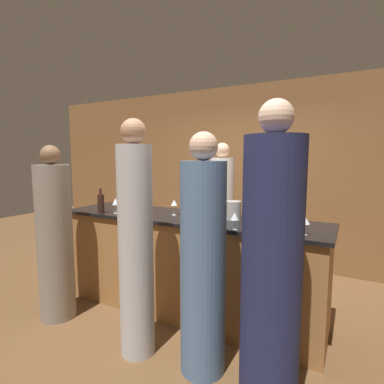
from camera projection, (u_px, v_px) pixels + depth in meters
ground_plane at (186, 310)px, 3.31m from camera, size 14.00×14.00×0.00m
back_wall at (244, 175)px, 4.81m from camera, size 8.00×0.06×2.80m
bar_counter at (186, 264)px, 3.25m from camera, size 2.92×0.75×1.06m
bartender at (222, 219)px, 3.93m from camera, size 0.32×0.32×1.87m
guest_0 at (55, 239)px, 3.09m from camera, size 0.35×0.35×1.80m
guest_1 at (203, 264)px, 2.29m from camera, size 0.35×0.35×1.87m
guest_2 at (136, 246)px, 2.50m from camera, size 0.29×0.29×1.99m
guest_3 at (271, 272)px, 1.92m from camera, size 0.39×0.39×2.03m
wine_bottle_0 at (275, 216)px, 2.64m from camera, size 0.07×0.07×0.29m
wine_bottle_1 at (101, 203)px, 3.34m from camera, size 0.07×0.07×0.28m
ice_bucket at (233, 210)px, 3.00m from camera, size 0.16×0.16×0.19m
wine_glass_0 at (174, 203)px, 3.22m from camera, size 0.07×0.07×0.17m
wine_glass_1 at (305, 221)px, 2.41m from camera, size 0.08×0.08×0.15m
wine_glass_2 at (264, 213)px, 2.64m from camera, size 0.07×0.07×0.18m
wine_glass_3 at (235, 217)px, 2.57m from camera, size 0.07×0.07×0.16m
wine_glass_4 at (116, 202)px, 3.32m from camera, size 0.07×0.07×0.17m
wine_glass_5 at (250, 213)px, 2.74m from camera, size 0.08×0.08×0.16m
wine_glass_6 at (209, 211)px, 2.80m from camera, size 0.07×0.07×0.17m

